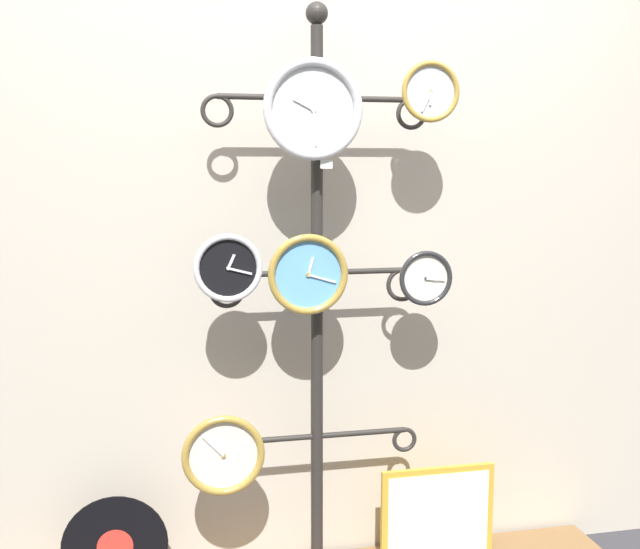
# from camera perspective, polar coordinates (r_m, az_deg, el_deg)

# --- Properties ---
(shop_wall) EXTENTS (4.40, 0.04, 2.80)m
(shop_wall) POSITION_cam_1_polar(r_m,az_deg,el_deg) (2.70, -0.94, 5.87)
(shop_wall) COLOR #BCB2A3
(shop_wall) RESTS_ON ground_plane
(display_stand) EXTENTS (0.77, 0.42, 2.04)m
(display_stand) POSITION_cam_1_polar(r_m,az_deg,el_deg) (2.66, -0.23, -9.71)
(display_stand) COLOR #282623
(display_stand) RESTS_ON ground_plane
(clock_top_center) EXTENTS (0.33, 0.04, 0.33)m
(clock_top_center) POSITION_cam_1_polar(r_m,az_deg,el_deg) (2.45, -0.54, 12.48)
(clock_top_center) COLOR silver
(clock_top_right) EXTENTS (0.20, 0.04, 0.20)m
(clock_top_right) POSITION_cam_1_polar(r_m,az_deg,el_deg) (2.55, 8.38, 13.61)
(clock_top_right) COLOR silver
(clock_middle_left) EXTENTS (0.22, 0.04, 0.22)m
(clock_middle_left) POSITION_cam_1_polar(r_m,az_deg,el_deg) (2.40, -7.03, 0.50)
(clock_middle_left) COLOR black
(clock_middle_center) EXTENTS (0.27, 0.04, 0.27)m
(clock_middle_center) POSITION_cam_1_polar(r_m,az_deg,el_deg) (2.47, -0.92, 0.01)
(clock_middle_center) COLOR #60A8DB
(clock_middle_right) EXTENTS (0.19, 0.04, 0.19)m
(clock_middle_right) POSITION_cam_1_polar(r_m,az_deg,el_deg) (2.59, 8.02, -0.27)
(clock_middle_right) COLOR silver
(clock_bottom_left) EXTENTS (0.28, 0.04, 0.28)m
(clock_bottom_left) POSITION_cam_1_polar(r_m,az_deg,el_deg) (2.56, -7.38, -13.48)
(clock_bottom_left) COLOR silver
(vinyl_record) EXTENTS (0.35, 0.01, 0.35)m
(vinyl_record) POSITION_cam_1_polar(r_m,az_deg,el_deg) (2.78, -15.34, -19.33)
(vinyl_record) COLOR black
(vinyl_record) RESTS_ON low_shelf
(picture_frame) EXTENTS (0.43, 0.02, 0.37)m
(picture_frame) POSITION_cam_1_polar(r_m,az_deg,el_deg) (2.90, 8.95, -17.73)
(picture_frame) COLOR gold
(picture_frame) RESTS_ON low_shelf
(price_tag_upper) EXTENTS (0.04, 0.00, 0.03)m
(price_tag_upper) POSITION_cam_1_polar(r_m,az_deg,el_deg) (2.45, 0.50, 8.40)
(price_tag_upper) COLOR white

